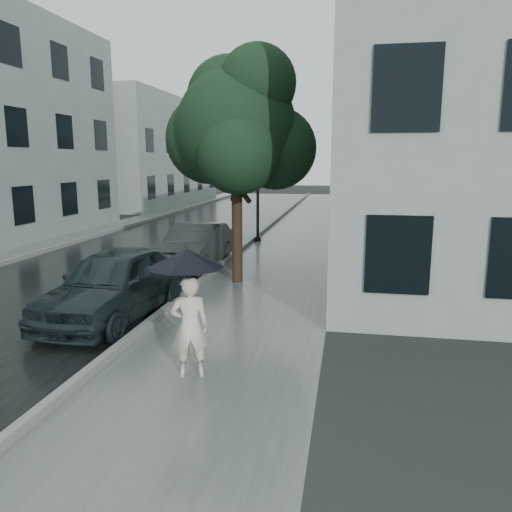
% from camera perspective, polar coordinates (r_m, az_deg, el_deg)
% --- Properties ---
extents(ground, '(120.00, 120.00, 0.00)m').
position_cam_1_polar(ground, '(9.05, -5.46, -10.90)').
color(ground, black).
rests_on(ground, ground).
extents(sidewalk, '(3.50, 60.00, 0.01)m').
position_cam_1_polar(sidewalk, '(20.45, 4.47, 1.45)').
color(sidewalk, slate).
rests_on(sidewalk, ground).
extents(kerb_near, '(0.15, 60.00, 0.15)m').
position_cam_1_polar(kerb_near, '(20.71, -0.55, 1.80)').
color(kerb_near, slate).
rests_on(kerb_near, ground).
extents(asphalt_road, '(6.85, 60.00, 0.00)m').
position_cam_1_polar(asphalt_road, '(21.66, -9.68, 1.85)').
color(asphalt_road, black).
rests_on(asphalt_road, ground).
extents(kerb_far, '(0.15, 60.00, 0.15)m').
position_cam_1_polar(kerb_far, '(23.08, -17.88, 2.22)').
color(kerb_far, slate).
rests_on(kerb_far, ground).
extents(sidewalk_far, '(1.70, 60.00, 0.01)m').
position_cam_1_polar(sidewalk_far, '(23.55, -19.86, 2.08)').
color(sidewalk_far, '#4C5451').
rests_on(sidewalk_far, ground).
extents(building_near, '(7.02, 36.00, 9.00)m').
position_cam_1_polar(building_near, '(27.76, 17.40, 12.79)').
color(building_near, gray).
rests_on(building_near, ground).
extents(building_far_b, '(7.02, 18.00, 8.00)m').
position_cam_1_polar(building_far_b, '(41.35, -12.70, 11.55)').
color(building_far_b, gray).
rests_on(building_far_b, ground).
extents(pedestrian, '(0.68, 0.55, 1.61)m').
position_cam_1_polar(pedestrian, '(7.87, -7.57, -8.01)').
color(pedestrian, beige).
rests_on(pedestrian, sidewalk).
extents(umbrella, '(1.29, 1.29, 1.16)m').
position_cam_1_polar(umbrella, '(7.55, -7.97, -0.24)').
color(umbrella, black).
rests_on(umbrella, ground).
extents(street_tree, '(4.21, 3.82, 6.26)m').
position_cam_1_polar(street_tree, '(13.75, -2.14, 14.46)').
color(street_tree, '#332619').
rests_on(street_tree, ground).
extents(lamp_post, '(0.85, 0.32, 5.59)m').
position_cam_1_polar(lamp_post, '(20.63, -0.20, 10.43)').
color(lamp_post, black).
rests_on(lamp_post, ground).
extents(car_near, '(2.07, 4.52, 1.50)m').
position_cam_1_polar(car_near, '(11.10, -15.84, -3.03)').
color(car_near, black).
rests_on(car_near, ground).
extents(car_far, '(1.51, 4.17, 1.37)m').
position_cam_1_polar(car_far, '(15.83, -6.92, 1.14)').
color(car_far, '#25282B').
rests_on(car_far, ground).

